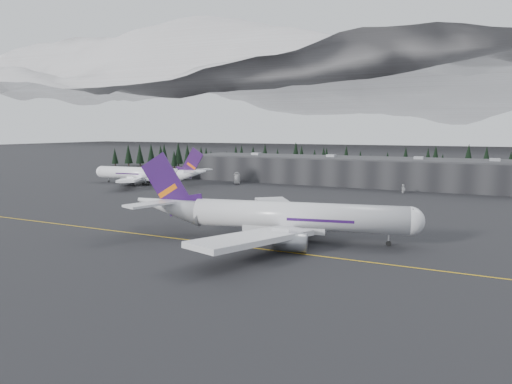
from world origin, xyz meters
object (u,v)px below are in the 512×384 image
at_px(jet_main, 273,216).
at_px(jet_parked, 148,174).
at_px(terminal, 351,171).
at_px(gse_vehicle_a, 237,183).
at_px(gse_vehicle_b, 404,192).

relative_size(jet_main, jet_parked, 1.12).
relative_size(terminal, gse_vehicle_a, 27.64).
bearing_deg(jet_parked, terminal, -157.21).
relative_size(jet_parked, gse_vehicle_a, 10.42).
relative_size(terminal, gse_vehicle_b, 42.62).
height_order(jet_main, jet_parked, jet_main).
relative_size(jet_parked, gse_vehicle_b, 16.07).
height_order(jet_parked, gse_vehicle_a, jet_parked).
distance_m(jet_main, gse_vehicle_b, 96.26).
height_order(jet_main, gse_vehicle_a, jet_main).
distance_m(terminal, gse_vehicle_a, 54.47).
xyz_separation_m(terminal, gse_vehicle_a, (-48.14, -24.87, -5.50)).
distance_m(terminal, jet_main, 118.41).
xyz_separation_m(jet_main, gse_vehicle_b, (16.74, 94.66, -5.04)).
distance_m(jet_main, gse_vehicle_a, 110.09).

